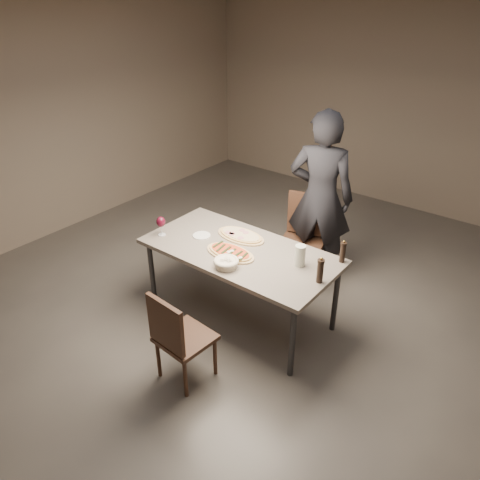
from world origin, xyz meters
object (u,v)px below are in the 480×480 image
Objects in this scene: carafe at (300,256)px; chair_near at (177,335)px; ham_pizza at (241,235)px; diner at (320,198)px; dining_table at (240,255)px; pepper_mill_left at (343,252)px; chair_far at (304,234)px; bread_basket at (226,262)px; zucchini_pizza at (230,252)px.

carafe is 0.23× the size of chair_near.
diner is (0.34, 0.91, 0.16)m from ham_pizza.
dining_table is at bearing -78.06° from ham_pizza.
ham_pizza is 0.72m from carafe.
pepper_mill_left is 0.99m from chair_far.
diner is (-0.64, 0.73, 0.08)m from pepper_mill_left.
diner reaches higher than pepper_mill_left.
chair_near reaches higher than ham_pizza.
dining_table is 0.97× the size of diner.
bread_basket is at bearing -73.61° from dining_table.
ham_pizza is 0.55m from bread_basket.
bread_basket is 1.43m from diner.
zucchini_pizza is at bearing -92.89° from ham_pizza.
bread_basket is 1.13× the size of carafe.
bread_basket is 0.12× the size of diner.
zucchini_pizza is 0.27× the size of diner.
zucchini_pizza is 0.63m from carafe.
bread_basket is at bearing 67.51° from diner.
carafe is 1.22m from chair_near.
chair_far is (-0.47, 0.87, -0.31)m from carafe.
pepper_mill_left is at bearing -13.72° from ham_pizza.
chair_near is 0.89× the size of chair_far.
ham_pizza is 1.24m from chair_near.
bread_basket reaches higher than ham_pizza.
diner reaches higher than ham_pizza.
ham_pizza is 2.41× the size of pepper_mill_left.
diner is at bearing 45.31° from ham_pizza.
chair_near is at bearing -59.60° from zucchini_pizza.
zucchini_pizza is 2.58× the size of carafe.
chair_near is 2.14m from diner.
chair_near is (-0.43, -1.08, -0.37)m from carafe.
chair_far is (0.25, 0.78, -0.23)m from ham_pizza.
chair_near is at bearing -85.98° from bread_basket.
diner is at bearing 92.74° from chair_near.
diner is (0.19, 1.11, 0.23)m from dining_table.
carafe is at bearing 92.11° from diner.
chair_far reaches higher than bread_basket.
ham_pizza is at bearing 115.02° from bread_basket.
zucchini_pizza reaches higher than dining_table.
dining_table is 1.01m from chair_near.
dining_table is at bearing 61.80° from diner.
pepper_mill_left is at bearing 24.60° from dining_table.
chair_far is at bearing 95.33° from chair_near.
ham_pizza is at bearing 126.37° from dining_table.
zucchini_pizza is 0.97× the size of ham_pizza.
dining_table is 0.14m from zucchini_pizza.
pepper_mill_left is (0.97, 0.18, 0.08)m from ham_pizza.
dining_table is 8.53× the size of pepper_mill_left.
bread_basket is at bearing -89.42° from ham_pizza.
carafe is 1.04m from chair_far.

